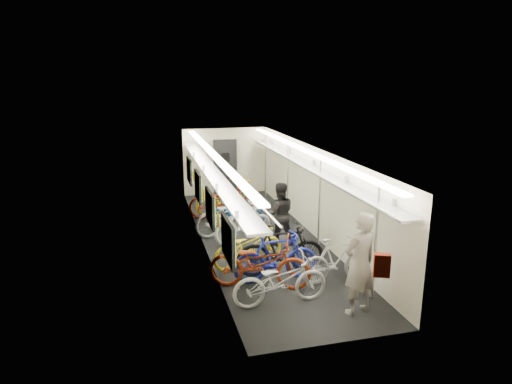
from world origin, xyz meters
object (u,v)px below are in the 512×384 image
bicycle_1 (276,257)px  passenger_near (360,264)px  backpack (382,265)px  bicycle_0 (280,280)px  passenger_mid (279,214)px

bicycle_1 → passenger_near: bearing=-146.2°
bicycle_1 → backpack: backpack is taller
bicycle_0 → backpack: bearing=-141.9°
bicycle_1 → passenger_near: (1.08, -1.62, 0.41)m
backpack → passenger_near: bearing=110.6°
passenger_mid → bicycle_0: bearing=79.7°
backpack → bicycle_1: bearing=136.8°
passenger_mid → backpack: 4.54m
passenger_mid → passenger_near: bearing=102.1°
passenger_near → passenger_mid: size_ratio=1.18×
bicycle_0 → passenger_mid: bearing=-18.7°
passenger_mid → backpack: (0.32, -4.51, 0.47)m
bicycle_0 → passenger_near: (1.28, -0.65, 0.48)m
bicycle_1 → backpack: size_ratio=4.79×
bicycle_0 → passenger_mid: size_ratio=1.13×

